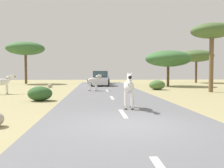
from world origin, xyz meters
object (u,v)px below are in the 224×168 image
zebra_2 (3,82)px  tree_3 (25,49)px  bush_0 (40,94)px  car_0 (101,78)px  zebra_0 (129,87)px  car_1 (101,79)px  tree_4 (168,59)px  rock_4 (50,86)px  tree_1 (212,32)px  zebra_1 (94,81)px  bush_1 (157,85)px  tree_0 (196,56)px

zebra_2 → tree_3: tree_3 is taller
bush_0 → tree_3: bearing=106.8°
car_0 → tree_3: tree_3 is taller
tree_3 → bush_0: size_ratio=4.17×
zebra_0 → car_1: bearing=-82.4°
tree_4 → rock_4: (-13.41, -2.04, -3.02)m
zebra_0 → tree_3: bearing=-60.9°
zebra_0 → tree_3: tree_3 is taller
car_0 → bush_0: 20.23m
tree_1 → car_0: bearing=121.1°
rock_4 → car_0: bearing=53.2°
car_0 → rock_4: 9.49m
tree_1 → tree_4: tree_1 is taller
zebra_1 → zebra_2: zebra_2 is taller
tree_4 → bush_0: tree_4 is taller
zebra_1 → car_0: bearing=143.9°
tree_4 → zebra_0: bearing=-111.8°
car_0 → tree_1: (8.71, -14.42, 4.11)m
car_1 → bush_1: size_ratio=2.93×
tree_0 → bush_1: size_ratio=3.41×
rock_4 → tree_4: bearing=8.7°
rock_4 → tree_0: bearing=27.3°
bush_1 → rock_4: bush_1 is taller
tree_0 → tree_1: tree_1 is taller
tree_0 → tree_3: bearing=-177.0°
car_1 → rock_4: (-5.44, -2.35, -0.64)m
tree_0 → rock_4: size_ratio=9.75×
zebra_1 → rock_4: size_ratio=2.74×
tree_0 → rock_4: (-20.35, -10.48, -3.89)m
zebra_1 → tree_0: (15.70, 15.81, 3.18)m
car_0 → zebra_0: bearing=-90.3°
zebra_1 → rock_4: (-4.64, 5.32, -0.71)m
car_1 → bush_1: 8.11m
zebra_0 → car_0: size_ratio=0.40×
bush_1 → tree_4: bearing=64.5°
car_0 → rock_4: size_ratio=8.25×
tree_0 → tree_4: (-6.93, -8.44, -0.87)m
zebra_0 → tree_1: bearing=-126.7°
tree_1 → tree_0: bearing=71.0°
tree_4 → tree_3: bearing=158.8°
zebra_0 → tree_3: size_ratio=0.29×
tree_0 → tree_4: bearing=-129.4°
car_1 → bush_0: (-3.91, -14.56, -0.42)m
zebra_1 → car_0: (1.03, 12.90, -0.07)m
zebra_1 → tree_3: 17.82m
zebra_1 → bush_1: zebra_1 is taller
car_1 → tree_3: size_ratio=0.75×
tree_1 → rock_4: bearing=154.6°
bush_0 → car_0: bearing=78.2°
car_0 → bush_1: (4.91, -11.49, -0.39)m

